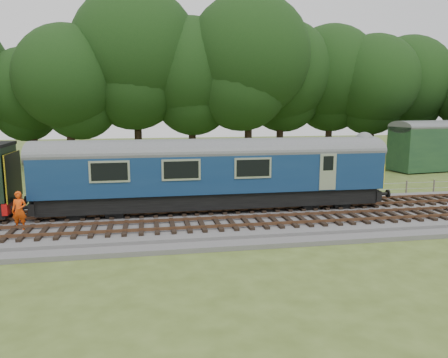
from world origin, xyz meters
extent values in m
plane|color=#465720|center=(0.00, 0.00, 0.00)|extent=(120.00, 120.00, 0.00)
cube|color=#4C4C4F|center=(0.00, 0.00, 0.17)|extent=(70.00, 7.00, 0.35)
cube|color=brown|center=(0.00, 0.68, 0.49)|extent=(66.50, 0.07, 0.14)
cube|color=brown|center=(0.00, 2.12, 0.49)|extent=(66.50, 0.07, 0.14)
cube|color=brown|center=(0.00, -2.32, 0.49)|extent=(66.50, 0.07, 0.14)
cube|color=brown|center=(0.00, -0.88, 0.49)|extent=(66.50, 0.07, 0.14)
cube|color=black|center=(-5.32, 1.40, 1.06)|extent=(17.46, 2.52, 0.85)
cube|color=navy|center=(-5.32, 1.40, 2.48)|extent=(18.00, 2.80, 2.05)
cube|color=yellow|center=(3.70, 1.40, 2.11)|extent=(0.06, 2.74, 1.30)
cube|color=black|center=(0.68, 1.40, 0.86)|extent=(2.60, 2.00, 0.55)
cube|color=black|center=(-11.32, 1.40, 0.86)|extent=(2.60, 2.00, 0.55)
cube|color=#B50E0D|center=(-15.34, 1.40, 1.06)|extent=(0.25, 2.60, 0.55)
cube|color=yellow|center=(-15.20, 1.40, 2.46)|extent=(0.06, 2.55, 2.30)
imported|color=#ED470C|center=(-14.44, -0.80, 1.22)|extent=(0.67, 0.47, 1.74)
camera|label=1|loc=(-8.76, -21.10, 5.86)|focal=35.00mm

